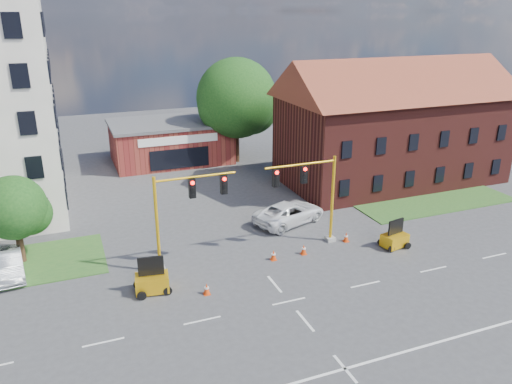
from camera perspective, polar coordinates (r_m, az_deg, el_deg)
ground at (r=28.53m, az=3.78°, el=-12.36°), size 120.00×120.00×0.00m
grass_verge_ne at (r=44.58m, az=20.06°, el=-1.22°), size 14.00×4.00×0.08m
lane_markings at (r=26.32m, az=6.65°, el=-15.55°), size 60.00×36.00×0.01m
brick_shop at (r=54.35m, az=-9.74°, el=5.76°), size 12.40×8.40×4.30m
townhouse_row at (r=48.19m, az=15.47°, el=8.12°), size 21.00×11.00×11.50m
tree_large at (r=52.54m, az=-1.82°, el=10.40°), size 8.69×8.27×10.93m
tree_nw_front at (r=34.47m, az=-25.58°, el=-1.80°), size 4.23×4.03×5.79m
signal_mast_west at (r=30.56m, az=-8.31°, el=-1.99°), size 5.30×0.60×6.20m
signal_mast_east at (r=33.42m, az=6.34°, el=0.05°), size 5.30×0.60×6.20m
trailer_west at (r=29.61m, az=-11.79°, el=-9.97°), size 2.04×1.52×2.14m
trailer_east at (r=35.46m, az=15.56°, el=-5.18°), size 1.90×1.45×1.94m
cone_a at (r=29.07m, az=-5.66°, el=-10.97°), size 0.40×0.40×0.70m
cone_b at (r=32.61m, az=2.01°, el=-7.23°), size 0.40×0.40×0.70m
cone_c at (r=33.47m, az=5.47°, el=-6.56°), size 0.40×0.40×0.70m
cone_d at (r=35.64m, az=10.26°, el=-5.08°), size 0.40×0.40×0.70m
pickup_white at (r=38.00m, az=3.85°, el=-2.38°), size 6.41×4.46×1.63m
sedan_silver_front at (r=34.14m, az=-26.42°, el=-7.41°), size 2.07×4.68×1.49m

